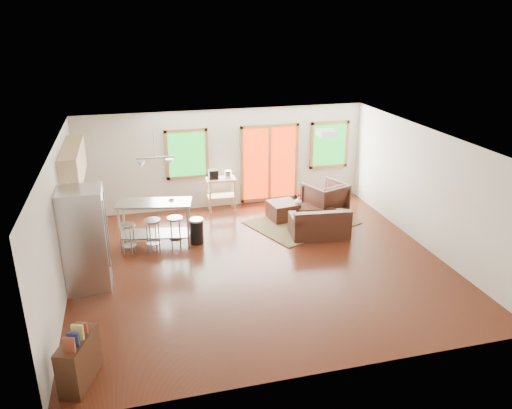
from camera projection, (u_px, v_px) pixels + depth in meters
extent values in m
cube|color=#33130A|center=(260.00, 264.00, 10.36)|extent=(7.50, 7.00, 0.02)
cube|color=silver|center=(260.00, 140.00, 9.43)|extent=(7.50, 7.00, 0.02)
cube|color=beige|center=(225.00, 159.00, 13.07)|extent=(7.50, 0.02, 2.60)
cube|color=beige|center=(59.00, 224.00, 9.01)|extent=(0.02, 7.00, 2.60)
cube|color=beige|center=(427.00, 189.00, 10.78)|extent=(0.02, 7.00, 2.60)
cube|color=beige|center=(327.00, 295.00, 6.72)|extent=(7.50, 0.02, 2.60)
cube|color=#115F18|center=(187.00, 154.00, 12.72)|extent=(0.94, 0.02, 1.14)
cube|color=#915E32|center=(186.00, 131.00, 12.50)|extent=(1.10, 0.05, 0.08)
cube|color=#915E32|center=(188.00, 177.00, 12.93)|extent=(1.10, 0.05, 0.08)
cube|color=#915E32|center=(167.00, 156.00, 12.60)|extent=(0.08, 0.05, 1.30)
cube|color=#915E32|center=(207.00, 153.00, 12.84)|extent=(0.08, 0.05, 1.30)
cube|color=red|center=(270.00, 163.00, 13.38)|extent=(1.44, 0.02, 1.94)
cube|color=#915E32|center=(270.00, 126.00, 13.02)|extent=(1.60, 0.05, 0.08)
cube|color=#915E32|center=(269.00, 199.00, 13.74)|extent=(1.60, 0.05, 0.08)
cube|color=#915E32|center=(242.00, 165.00, 13.20)|extent=(0.08, 0.05, 2.10)
cube|color=#915E32|center=(296.00, 161.00, 13.56)|extent=(0.08, 0.05, 2.10)
cube|color=#915E32|center=(270.00, 163.00, 13.38)|extent=(0.08, 0.05, 1.94)
cube|color=#115F18|center=(329.00, 145.00, 13.63)|extent=(0.94, 0.02, 1.14)
cube|color=#915E32|center=(331.00, 123.00, 13.42)|extent=(1.10, 0.05, 0.08)
cube|color=#915E32|center=(328.00, 166.00, 13.85)|extent=(1.10, 0.05, 0.08)
cube|color=#915E32|center=(312.00, 146.00, 13.51)|extent=(0.08, 0.05, 1.30)
cube|color=#915E32|center=(347.00, 144.00, 13.75)|extent=(0.08, 0.05, 1.30)
cube|color=#3D5836|center=(302.00, 223.00, 12.35)|extent=(2.89, 2.58, 0.02)
cube|color=black|center=(319.00, 228.00, 11.59)|extent=(1.40, 0.89, 0.37)
cube|color=black|center=(323.00, 219.00, 11.20)|extent=(1.34, 0.32, 0.34)
cube|color=black|center=(295.00, 220.00, 11.42)|extent=(0.26, 0.77, 0.14)
cube|color=black|center=(344.00, 217.00, 11.58)|extent=(0.26, 0.77, 0.14)
cube|color=black|center=(307.00, 219.00, 11.51)|extent=(0.60, 0.54, 0.11)
cube|color=black|center=(331.00, 217.00, 11.58)|extent=(0.60, 0.54, 0.11)
cube|color=#331C11|center=(315.00, 207.00, 12.48)|extent=(0.96, 0.67, 0.04)
cube|color=#331C11|center=(302.00, 217.00, 12.34)|extent=(0.06, 0.06, 0.32)
cube|color=#331C11|center=(331.00, 216.00, 12.39)|extent=(0.06, 0.06, 0.32)
cube|color=#331C11|center=(299.00, 211.00, 12.70)|extent=(0.06, 0.06, 0.32)
cube|color=#331C11|center=(328.00, 210.00, 12.75)|extent=(0.06, 0.06, 0.32)
imported|color=black|center=(325.00, 197.00, 12.75)|extent=(1.16, 1.12, 0.94)
cube|color=black|center=(283.00, 211.00, 12.53)|extent=(0.76, 0.76, 0.45)
imported|color=silver|center=(298.00, 201.00, 12.40)|extent=(0.21, 0.21, 0.18)
sphere|color=#B4301D|center=(299.00, 195.00, 12.38)|extent=(0.08, 0.08, 0.07)
sphere|color=#B4301D|center=(298.00, 195.00, 12.31)|extent=(0.08, 0.08, 0.07)
sphere|color=#B4301D|center=(298.00, 193.00, 12.37)|extent=(0.08, 0.08, 0.07)
imported|color=maroon|center=(321.00, 200.00, 12.36)|extent=(0.20, 0.03, 0.27)
cube|color=tan|center=(88.00, 229.00, 10.92)|extent=(0.60, 2.20, 0.90)
cube|color=black|center=(85.00, 209.00, 10.76)|extent=(0.64, 2.24, 0.04)
cube|color=tan|center=(73.00, 163.00, 10.36)|extent=(0.36, 2.20, 0.70)
cylinder|color=#B7BABC|center=(83.00, 212.00, 10.26)|extent=(0.12, 0.12, 0.18)
cube|color=black|center=(86.00, 197.00, 11.07)|extent=(0.22, 0.18, 0.20)
cube|color=#B7BABC|center=(85.00, 239.00, 9.15)|extent=(0.78, 0.76, 1.95)
cube|color=gray|center=(106.00, 237.00, 9.24)|extent=(0.02, 0.72, 1.91)
cylinder|color=gray|center=(106.00, 234.00, 8.97)|extent=(0.03, 0.03, 1.30)
cylinder|color=gray|center=(107.00, 224.00, 9.40)|extent=(0.03, 0.03, 1.30)
cube|color=#B7BABC|center=(154.00, 203.00, 10.85)|extent=(1.71, 0.94, 0.04)
cube|color=gray|center=(156.00, 234.00, 11.11)|extent=(1.58, 0.84, 0.03)
cylinder|color=gray|center=(120.00, 230.00, 10.75)|extent=(0.05, 0.05, 0.98)
cylinder|color=gray|center=(188.00, 228.00, 10.84)|extent=(0.05, 0.05, 0.98)
cylinder|color=gray|center=(124.00, 221.00, 11.22)|extent=(0.05, 0.05, 0.98)
cylinder|color=gray|center=(189.00, 219.00, 11.30)|extent=(0.05, 0.05, 0.98)
imported|color=silver|center=(171.00, 201.00, 10.94)|extent=(0.15, 0.14, 0.12)
cylinder|color=#B7BABC|center=(127.00, 225.00, 10.51)|extent=(0.43, 0.43, 0.04)
cylinder|color=gray|center=(134.00, 239.00, 10.71)|extent=(0.03, 0.03, 0.66)
cylinder|color=gray|center=(126.00, 238.00, 10.73)|extent=(0.03, 0.03, 0.66)
cylinder|color=gray|center=(123.00, 242.00, 10.57)|extent=(0.03, 0.03, 0.66)
cylinder|color=gray|center=(131.00, 242.00, 10.55)|extent=(0.03, 0.03, 0.66)
cylinder|color=gray|center=(129.00, 245.00, 10.68)|extent=(0.39, 0.39, 0.01)
cylinder|color=#B7BABC|center=(152.00, 221.00, 10.58)|extent=(0.45, 0.45, 0.04)
cylinder|color=gray|center=(156.00, 234.00, 10.84)|extent=(0.03, 0.03, 0.72)
cylinder|color=gray|center=(147.00, 236.00, 10.75)|extent=(0.03, 0.03, 0.72)
cylinder|color=gray|center=(150.00, 240.00, 10.59)|extent=(0.03, 0.03, 0.72)
cylinder|color=gray|center=(159.00, 238.00, 10.69)|extent=(0.03, 0.03, 0.72)
cylinder|color=gray|center=(154.00, 242.00, 10.76)|extent=(0.41, 0.41, 0.02)
cylinder|color=#B7BABC|center=(175.00, 218.00, 10.83)|extent=(0.35, 0.35, 0.04)
cylinder|color=gray|center=(180.00, 231.00, 11.06)|extent=(0.02, 0.02, 0.68)
cylinder|color=gray|center=(171.00, 232.00, 11.02)|extent=(0.02, 0.02, 0.68)
cylinder|color=gray|center=(172.00, 235.00, 10.86)|extent=(0.02, 0.02, 0.68)
cylinder|color=gray|center=(180.00, 235.00, 10.89)|extent=(0.02, 0.02, 0.68)
cylinder|color=gray|center=(176.00, 238.00, 11.00)|extent=(0.32, 0.32, 0.01)
cylinder|color=black|center=(197.00, 232.00, 11.21)|extent=(0.36, 0.36, 0.54)
cylinder|color=#B7BABC|center=(196.00, 220.00, 11.10)|extent=(0.37, 0.37, 0.04)
cube|color=tan|center=(221.00, 179.00, 12.81)|extent=(0.76, 0.50, 0.04)
cube|color=tan|center=(221.00, 196.00, 12.98)|extent=(0.71, 0.47, 0.03)
cube|color=tan|center=(210.00, 198.00, 12.73)|extent=(0.04, 0.04, 0.89)
cube|color=tan|center=(235.00, 196.00, 12.86)|extent=(0.04, 0.04, 0.89)
cube|color=tan|center=(208.00, 193.00, 13.08)|extent=(0.04, 0.04, 0.89)
cube|color=tan|center=(232.00, 192.00, 13.21)|extent=(0.04, 0.04, 0.89)
cube|color=black|center=(213.00, 174.00, 12.72)|extent=(0.24, 0.22, 0.23)
cylinder|color=#B7BABC|center=(228.00, 174.00, 12.81)|extent=(0.17, 0.17, 0.19)
cube|color=#331C11|center=(79.00, 361.00, 6.91)|extent=(0.56, 0.86, 0.71)
cube|color=maroon|center=(69.00, 345.00, 6.49)|extent=(0.17, 0.10, 0.21)
cube|color=navy|center=(74.00, 339.00, 6.62)|extent=(0.17, 0.10, 0.20)
cube|color=tan|center=(78.00, 332.00, 6.74)|extent=(0.17, 0.10, 0.23)
cube|color=maroon|center=(82.00, 328.00, 6.87)|extent=(0.17, 0.10, 0.18)
cube|color=white|center=(327.00, 133.00, 10.38)|extent=(0.35, 0.35, 0.12)
cylinder|color=gray|center=(154.00, 144.00, 10.45)|extent=(0.02, 0.02, 0.60)
cube|color=gray|center=(155.00, 158.00, 10.55)|extent=(0.80, 0.04, 0.03)
cone|color=#B7BABC|center=(141.00, 164.00, 10.53)|extent=(0.18, 0.18, 0.14)
cone|color=#B7BABC|center=(170.00, 162.00, 10.67)|extent=(0.18, 0.18, 0.14)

